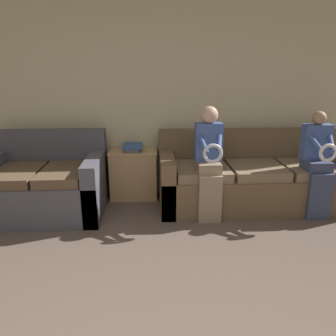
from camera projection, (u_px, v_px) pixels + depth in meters
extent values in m
cube|color=beige|center=(145.00, 96.00, 4.18)|extent=(7.17, 0.06, 2.55)
cube|color=brown|center=(252.00, 188.00, 4.00)|extent=(2.25, 0.89, 0.42)
cube|color=brown|center=(246.00, 147.00, 4.21)|extent=(2.25, 0.20, 0.46)
cube|color=brown|center=(167.00, 181.00, 3.91)|extent=(0.16, 0.89, 0.65)
cube|color=brown|center=(336.00, 178.00, 4.03)|extent=(0.16, 0.89, 0.65)
cube|color=#7A664C|center=(202.00, 171.00, 3.80)|extent=(0.61, 0.65, 0.11)
cube|color=#7A664C|center=(256.00, 170.00, 3.83)|extent=(0.61, 0.65, 0.11)
cube|color=#7A664C|center=(310.00, 169.00, 3.87)|extent=(0.61, 0.65, 0.11)
cube|color=#4C4C56|center=(46.00, 194.00, 3.78)|extent=(1.32, 0.99, 0.44)
cube|color=#4C4C56|center=(52.00, 148.00, 4.03)|extent=(1.32, 0.20, 0.46)
cube|color=#4C4C56|center=(96.00, 184.00, 3.78)|extent=(0.16, 0.99, 0.67)
cube|color=brown|center=(17.00, 175.00, 3.59)|extent=(0.47, 0.75, 0.11)
cube|color=brown|center=(64.00, 174.00, 3.62)|extent=(0.47, 0.75, 0.11)
cube|color=gray|center=(210.00, 199.00, 3.53)|extent=(0.25, 0.10, 0.53)
cube|color=gray|center=(209.00, 167.00, 3.57)|extent=(0.25, 0.28, 0.11)
cube|color=#3D5693|center=(208.00, 142.00, 3.56)|extent=(0.29, 0.14, 0.42)
sphere|color=tan|center=(209.00, 115.00, 3.48)|extent=(0.19, 0.19, 0.19)
torus|color=silver|center=(213.00, 154.00, 3.32)|extent=(0.21, 0.04, 0.21)
cylinder|color=#3D5693|center=(202.00, 142.00, 3.42)|extent=(0.12, 0.31, 0.23)
cylinder|color=#3D5693|center=(219.00, 142.00, 3.43)|extent=(0.12, 0.31, 0.23)
cube|color=#384260|center=(319.00, 196.00, 3.59)|extent=(0.26, 0.10, 0.53)
cube|color=#384260|center=(316.00, 165.00, 3.64)|extent=(0.26, 0.28, 0.11)
cube|color=#3D5693|center=(316.00, 142.00, 3.63)|extent=(0.30, 0.14, 0.39)
sphere|color=#A37A5B|center=(319.00, 118.00, 3.55)|extent=(0.15, 0.15, 0.15)
torus|color=white|center=(328.00, 153.00, 3.39)|extent=(0.20, 0.04, 0.20)
cylinder|color=#3D5693|center=(314.00, 142.00, 3.49)|extent=(0.13, 0.31, 0.22)
cylinder|color=#3D5693|center=(331.00, 142.00, 3.50)|extent=(0.13, 0.31, 0.22)
cube|color=tan|center=(134.00, 174.00, 4.21)|extent=(0.58, 0.37, 0.62)
cube|color=tan|center=(133.00, 151.00, 4.12)|extent=(0.60, 0.39, 0.02)
cube|color=#4C4C56|center=(133.00, 149.00, 4.11)|extent=(0.17, 0.28, 0.04)
cube|color=#33569E|center=(133.00, 146.00, 4.10)|extent=(0.24, 0.26, 0.04)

